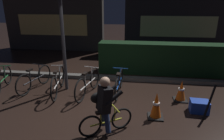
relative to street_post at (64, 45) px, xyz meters
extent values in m
plane|color=black|center=(1.32, -1.20, -1.39)|extent=(40.00, 40.00, 0.00)
cube|color=#56544F|center=(1.32, 1.00, -1.33)|extent=(12.00, 0.24, 0.12)
cube|color=black|center=(3.12, 1.90, -0.81)|extent=(4.80, 0.70, 1.16)
cube|color=#383330|center=(-2.50, 5.30, 0.65)|extent=(5.48, 0.50, 4.07)
cube|color=#F2D172|center=(-2.50, 5.03, 0.01)|extent=(3.83, 0.04, 1.10)
cube|color=#262328|center=(4.22, 6.00, 0.51)|extent=(5.67, 0.50, 3.80)
cube|color=#BFCC8C|center=(4.22, 5.73, -0.06)|extent=(3.97, 0.04, 1.10)
cylinder|color=#2D2D33|center=(0.00, 0.00, 0.00)|extent=(0.10, 0.10, 2.78)
torus|color=black|center=(-2.05, 0.13, -1.08)|extent=(0.20, 0.61, 0.62)
cylinder|color=#236B38|center=(-1.93, -0.32, -1.08)|extent=(0.27, 0.90, 0.04)
cylinder|color=#236B38|center=(-2.00, -0.08, -0.89)|extent=(0.03, 0.03, 0.39)
cylinder|color=#236B38|center=(-2.00, -0.08, -0.69)|extent=(0.45, 0.14, 0.02)
torus|color=black|center=(-0.88, 0.34, -1.07)|extent=(0.17, 0.64, 0.65)
torus|color=black|center=(-1.06, -0.61, -1.07)|extent=(0.17, 0.64, 0.65)
cylinder|color=black|center=(-0.97, -0.14, -1.07)|extent=(0.22, 0.95, 0.04)
cylinder|color=black|center=(-1.00, -0.30, -0.89)|extent=(0.03, 0.03, 0.36)
cube|color=black|center=(-1.00, -0.30, -0.71)|extent=(0.14, 0.22, 0.05)
cylinder|color=black|center=(-0.92, 0.12, -0.87)|extent=(0.03, 0.03, 0.41)
cylinder|color=black|center=(-0.92, 0.12, -0.66)|extent=(0.46, 0.11, 0.02)
torus|color=black|center=(-0.23, 0.20, -1.05)|extent=(0.16, 0.68, 0.69)
torus|color=black|center=(-0.05, -0.81, -1.05)|extent=(0.16, 0.68, 0.69)
cylinder|color=silver|center=(-0.14, -0.30, -1.05)|extent=(0.21, 1.02, 0.04)
cylinder|color=silver|center=(-0.11, -0.48, -0.86)|extent=(0.03, 0.03, 0.39)
cube|color=black|center=(-0.11, -0.48, -0.66)|extent=(0.13, 0.21, 0.05)
cylinder|color=silver|center=(-0.19, -0.02, -0.83)|extent=(0.03, 0.03, 0.43)
cylinder|color=silver|center=(-0.19, -0.02, -0.62)|extent=(0.46, 0.10, 0.02)
torus|color=black|center=(0.86, 0.21, -1.06)|extent=(0.17, 0.67, 0.67)
torus|color=black|center=(0.68, -0.78, -1.06)|extent=(0.17, 0.67, 0.67)
cylinder|color=silver|center=(0.77, -0.29, -1.06)|extent=(0.22, 1.00, 0.04)
cylinder|color=silver|center=(0.74, -0.46, -0.87)|extent=(0.03, 0.03, 0.38)
cube|color=black|center=(0.74, -0.46, -0.68)|extent=(0.13, 0.21, 0.05)
cylinder|color=silver|center=(0.82, -0.02, -0.84)|extent=(0.03, 0.03, 0.42)
cylinder|color=silver|center=(0.82, -0.02, -0.63)|extent=(0.46, 0.11, 0.02)
torus|color=black|center=(1.68, 0.38, -1.08)|extent=(0.07, 0.62, 0.62)
torus|color=black|center=(1.64, -0.54, -1.08)|extent=(0.07, 0.62, 0.62)
cylinder|color=#19479E|center=(1.66, -0.08, -1.08)|extent=(0.07, 0.93, 0.04)
cylinder|color=#19479E|center=(1.65, -0.24, -0.91)|extent=(0.03, 0.03, 0.35)
cube|color=black|center=(1.65, -0.24, -0.73)|extent=(0.11, 0.20, 0.05)
cylinder|color=#19479E|center=(1.67, 0.17, -0.89)|extent=(0.03, 0.03, 0.39)
cylinder|color=#19479E|center=(1.67, 0.17, -0.69)|extent=(0.46, 0.04, 0.02)
cube|color=black|center=(2.65, -1.30, -1.38)|extent=(0.36, 0.36, 0.03)
cone|color=#EA560F|center=(2.65, -1.30, -1.06)|extent=(0.26, 0.26, 0.61)
cylinder|color=white|center=(2.65, -1.30, -1.03)|extent=(0.16, 0.16, 0.05)
cube|color=black|center=(3.40, -0.32, -1.38)|extent=(0.36, 0.36, 0.03)
cone|color=#EA560F|center=(3.40, -0.32, -1.08)|extent=(0.26, 0.26, 0.56)
cylinder|color=white|center=(3.40, -0.32, -1.05)|extent=(0.16, 0.16, 0.05)
cube|color=#193DB7|center=(3.74, -0.90, -1.24)|extent=(0.46, 0.35, 0.30)
torus|color=black|center=(1.89, -1.84, -1.15)|extent=(0.43, 0.29, 0.48)
torus|color=black|center=(1.29, -2.21, -1.15)|extent=(0.43, 0.29, 0.48)
cylinder|color=gold|center=(1.59, -2.03, -1.15)|extent=(0.62, 0.40, 0.04)
cylinder|color=gold|center=(1.48, -2.09, -1.02)|extent=(0.03, 0.03, 0.26)
cube|color=black|center=(1.48, -2.09, -0.89)|extent=(0.22, 0.19, 0.05)
cylinder|color=gold|center=(1.75, -1.92, -1.00)|extent=(0.03, 0.03, 0.30)
cylinder|color=gold|center=(1.75, -1.92, -0.85)|extent=(0.26, 0.40, 0.02)
cylinder|color=navy|center=(1.52, -1.95, -1.09)|extent=(0.20, 0.23, 0.42)
cylinder|color=navy|center=(1.62, -2.12, -1.09)|extent=(0.20, 0.23, 0.42)
cube|color=black|center=(1.55, -2.05, -0.61)|extent=(0.39, 0.41, 0.54)
sphere|color=tan|center=(1.57, -2.04, -0.25)|extent=(0.20, 0.20, 0.20)
cylinder|color=black|center=(1.60, -1.85, -0.56)|extent=(0.38, 0.28, 0.29)
cylinder|color=black|center=(1.75, -2.09, -0.56)|extent=(0.38, 0.28, 0.29)
ellipsoid|color=black|center=(1.40, -1.91, -0.66)|extent=(0.36, 0.30, 0.24)
cylinder|color=black|center=(3.87, -1.15, -0.99)|extent=(0.29, 0.28, 0.81)
camera|label=1|loc=(2.18, -5.58, 1.22)|focal=32.31mm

